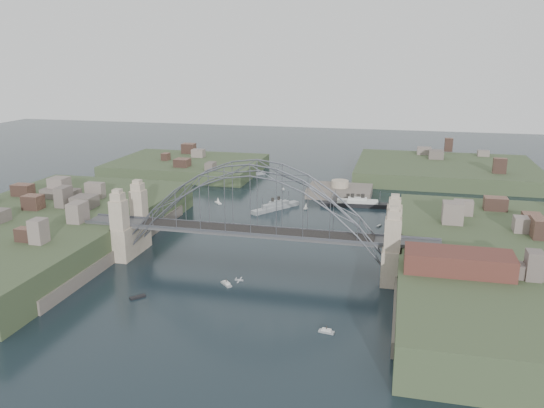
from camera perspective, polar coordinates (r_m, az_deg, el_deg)
The scene contains 23 objects.
ground at distance 130.06m, azimuth -1.85°, elevation -6.30°, with size 500.00×500.00×0.00m, color black.
bridge at distance 126.03m, azimuth -1.90°, elevation -1.09°, with size 84.00×13.80×24.60m.
shore_west at distance 153.95m, azimuth -22.95°, elevation -3.30°, with size 50.50×90.00×12.00m.
shore_east at distance 127.80m, azimuth 24.00°, elevation -7.15°, with size 50.50×90.00×12.00m.
headland_nw at distance 233.65m, azimuth -8.78°, elevation 3.45°, with size 60.00×45.00×9.00m, color #38482A.
headland_ne at distance 232.10m, azimuth 17.58°, elevation 2.89°, with size 70.00×55.00×9.50m, color #38482A.
fort_island at distance 193.74m, azimuth 7.04°, elevation 0.80°, with size 22.00×16.00×9.40m.
wharf_shed at distance 109.99m, azimuth 18.85°, elevation -5.72°, with size 20.00×8.00×4.00m, color #592D26.
finger_pier at distance 100.61m, azimuth 16.16°, elevation -13.35°, with size 4.00×22.00×1.40m, color #4A4B4D.
naval_cruiser_near at distance 174.43m, azimuth 0.38°, elevation -0.32°, with size 12.63×16.67×5.57m.
naval_cruiser_far at distance 223.09m, azimuth -2.61°, elevation 3.14°, with size 13.04×12.63×5.39m.
ocean_liner at distance 179.85m, azimuth 8.88°, elevation -0.01°, with size 24.03×5.46×5.85m.
aeroplane at distance 108.83m, azimuth -3.48°, elevation -7.89°, with size 1.57×3.00×0.44m.
small_boat_a at distance 153.91m, azimuth -5.62°, elevation -2.83°, with size 1.17×2.58×0.45m.
small_boat_b at distance 153.79m, azimuth 6.35°, elevation -2.86°, with size 1.56×1.94×0.45m.
small_boat_c at distance 119.26m, azimuth -4.78°, elevation -8.28°, with size 3.08×3.11×1.43m.
small_boat_d at distance 160.75m, azimuth 11.08°, elevation -2.25°, with size 1.42×2.14×0.45m.
small_boat_e at distance 182.72m, azimuth -5.64°, elevation 0.28°, with size 3.11×3.36×2.38m.
small_boat_f at distance 175.05m, azimuth 3.54°, elevation -0.22°, with size 1.59×1.58×2.38m.
small_boat_g at distance 100.54m, azimuth 5.69°, elevation -13.06°, with size 2.91×1.38×1.43m.
small_boat_h at distance 199.81m, azimuth 1.16°, elevation 1.55°, with size 1.44×2.21×1.43m.
small_boat_i at distance 139.29m, azimuth 11.84°, elevation -5.07°, with size 2.61×1.53×0.45m.
small_boat_j at distance 116.32m, azimuth -13.82°, elevation -9.41°, with size 2.93×3.03×0.45m.
Camera 1 is at (32.12, -116.53, 48.01)m, focal length 36.15 mm.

